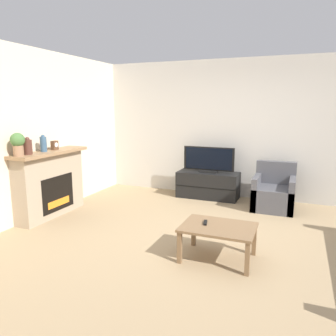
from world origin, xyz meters
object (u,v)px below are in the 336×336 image
mantel_clock (55,145)px  potted_plant (18,143)px  mantel_vase_centre_left (43,144)px  remote (205,223)px  mantel_vase_left (28,147)px  armchair (274,194)px  tv (209,161)px  fireplace (50,183)px  tv_stand (208,185)px  coffee_table (218,230)px

mantel_clock → potted_plant: potted_plant is taller
mantel_vase_centre_left → remote: mantel_vase_centre_left is taller
mantel_vase_left → armchair: size_ratio=0.32×
mantel_vase_centre_left → mantel_clock: 0.26m
armchair → remote: 2.37m
tv → potted_plant: bearing=-128.6°
fireplace → mantel_clock: 0.62m
tv → armchair: tv is taller
potted_plant → tv_stand: (2.12, 2.65, -1.02)m
mantel_vase_centre_left → potted_plant: bearing=-90.0°
potted_plant → armchair: size_ratio=0.42×
mantel_vase_centre_left → mantel_clock: bearing=89.8°
mantel_vase_centre_left → tv_stand: bearing=45.4°
mantel_clock → remote: (2.76, -0.64, -0.74)m
fireplace → coffee_table: 3.00m
potted_plant → remote: potted_plant is taller
mantel_vase_left → mantel_clock: bearing=89.9°
mantel_clock → tv: mantel_clock is taller
mantel_clock → tv: bearing=41.8°
fireplace → coffee_table: bearing=-10.2°
fireplace → potted_plant: size_ratio=4.25×
potted_plant → armchair: 4.27m
armchair → remote: armchair is taller
potted_plant → armchair: (3.39, 2.39, -1.01)m
mantel_clock → tv: 2.87m
fireplace → mantel_vase_centre_left: 0.67m
tv → fireplace: bearing=-136.3°
mantel_vase_left → coffee_table: (2.93, -0.10, -0.85)m
mantel_clock → coffee_table: mantel_clock is taller
tv → remote: bearing=-75.6°
fireplace → tv: fireplace is taller
potted_plant → coffee_table: 3.08m
mantel_vase_left → tv_stand: 3.39m
mantel_vase_centre_left → potted_plant: 0.51m
mantel_vase_centre_left → remote: bearing=-8.0°
mantel_clock → tv: size_ratio=0.15×
fireplace → mantel_vase_centre_left: mantel_vase_centre_left is taller
mantel_vase_centre_left → armchair: bearing=29.2°
mantel_vase_left → armchair: bearing=33.2°
mantel_vase_centre_left → potted_plant: (0.00, -0.50, 0.06)m
fireplace → tv_stand: bearing=43.7°
tv → remote: size_ratio=6.51×
tv_stand → coffee_table: tv_stand is taller
fireplace → mantel_clock: size_ratio=9.57×
armchair → fireplace: bearing=-152.4°
potted_plant → tv_stand: 3.54m
mantel_vase_left → mantel_vase_centre_left: bearing=90.0°
fireplace → potted_plant: 0.95m
tv_stand → coffee_table: (0.82, -2.57, 0.10)m
tv_stand → coffee_table: 2.70m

